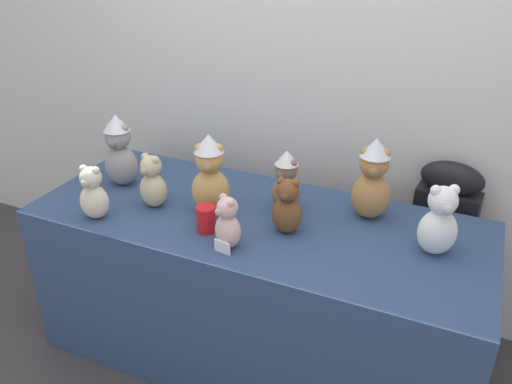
{
  "coord_description": "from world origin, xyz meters",
  "views": [
    {
      "loc": [
        0.78,
        -1.49,
        1.88
      ],
      "look_at": [
        0.0,
        0.25,
        0.88
      ],
      "focal_mm": 36.48,
      "sensor_mm": 36.0,
      "label": 1
    }
  ],
  "objects_px": {
    "teddy_bear_caramel": "(372,180)",
    "teddy_bear_snow": "(439,222)",
    "teddy_bear_chestnut": "(287,207)",
    "party_cup_red": "(206,219)",
    "teddy_bear_honey": "(210,175)",
    "teddy_bear_blush": "(228,223)",
    "display_table": "(256,289)",
    "teddy_bear_sand": "(153,183)",
    "teddy_bear_mocha": "(286,182)",
    "teddy_bear_cream": "(93,194)",
    "instrument_case": "(438,251)",
    "teddy_bear_ash": "(120,151)"
  },
  "relations": [
    {
      "from": "party_cup_red",
      "to": "teddy_bear_chestnut",
      "type": "bearing_deg",
      "value": 22.86
    },
    {
      "from": "teddy_bear_sand",
      "to": "party_cup_red",
      "type": "height_order",
      "value": "teddy_bear_sand"
    },
    {
      "from": "teddy_bear_caramel",
      "to": "teddy_bear_sand",
      "type": "relative_size",
      "value": 1.45
    },
    {
      "from": "instrument_case",
      "to": "teddy_bear_caramel",
      "type": "bearing_deg",
      "value": -126.3
    },
    {
      "from": "teddy_bear_sand",
      "to": "teddy_bear_snow",
      "type": "distance_m",
      "value": 1.18
    },
    {
      "from": "teddy_bear_honey",
      "to": "teddy_bear_chestnut",
      "type": "height_order",
      "value": "teddy_bear_honey"
    },
    {
      "from": "display_table",
      "to": "teddy_bear_sand",
      "type": "bearing_deg",
      "value": -168.38
    },
    {
      "from": "teddy_bear_snow",
      "to": "party_cup_red",
      "type": "relative_size",
      "value": 2.59
    },
    {
      "from": "teddy_bear_cream",
      "to": "teddy_bear_snow",
      "type": "xyz_separation_m",
      "value": [
        1.34,
        0.31,
        0.02
      ]
    },
    {
      "from": "teddy_bear_snow",
      "to": "instrument_case",
      "type": "bearing_deg",
      "value": 61.12
    },
    {
      "from": "teddy_bear_honey",
      "to": "teddy_bear_blush",
      "type": "bearing_deg",
      "value": -70.2
    },
    {
      "from": "teddy_bear_ash",
      "to": "party_cup_red",
      "type": "distance_m",
      "value": 0.61
    },
    {
      "from": "instrument_case",
      "to": "teddy_bear_snow",
      "type": "relative_size",
      "value": 3.3
    },
    {
      "from": "teddy_bear_snow",
      "to": "teddy_bear_honey",
      "type": "bearing_deg",
      "value": 155.8
    },
    {
      "from": "instrument_case",
      "to": "teddy_bear_sand",
      "type": "height_order",
      "value": "teddy_bear_sand"
    },
    {
      "from": "instrument_case",
      "to": "teddy_bear_ash",
      "type": "height_order",
      "value": "teddy_bear_ash"
    },
    {
      "from": "display_table",
      "to": "teddy_bear_sand",
      "type": "distance_m",
      "value": 0.67
    },
    {
      "from": "display_table",
      "to": "teddy_bear_ash",
      "type": "xyz_separation_m",
      "value": [
        -0.71,
        0.03,
        0.55
      ]
    },
    {
      "from": "teddy_bear_honey",
      "to": "teddy_bear_blush",
      "type": "distance_m",
      "value": 0.29
    },
    {
      "from": "teddy_bear_snow",
      "to": "teddy_bear_cream",
      "type": "bearing_deg",
      "value": 164.79
    },
    {
      "from": "teddy_bear_chestnut",
      "to": "teddy_bear_blush",
      "type": "relative_size",
      "value": 1.1
    },
    {
      "from": "teddy_bear_snow",
      "to": "teddy_bear_blush",
      "type": "height_order",
      "value": "teddy_bear_snow"
    },
    {
      "from": "teddy_bear_snow",
      "to": "display_table",
      "type": "bearing_deg",
      "value": 154.41
    },
    {
      "from": "teddy_bear_sand",
      "to": "party_cup_red",
      "type": "relative_size",
      "value": 2.23
    },
    {
      "from": "display_table",
      "to": "teddy_bear_chestnut",
      "type": "distance_m",
      "value": 0.52
    },
    {
      "from": "teddy_bear_honey",
      "to": "party_cup_red",
      "type": "relative_size",
      "value": 3.23
    },
    {
      "from": "teddy_bear_sand",
      "to": "teddy_bear_blush",
      "type": "bearing_deg",
      "value": -9.56
    },
    {
      "from": "teddy_bear_cream",
      "to": "party_cup_red",
      "type": "bearing_deg",
      "value": 3.78
    },
    {
      "from": "display_table",
      "to": "teddy_bear_mocha",
      "type": "height_order",
      "value": "teddy_bear_mocha"
    },
    {
      "from": "teddy_bear_mocha",
      "to": "teddy_bear_blush",
      "type": "xyz_separation_m",
      "value": [
        -0.1,
        -0.35,
        -0.04
      ]
    },
    {
      "from": "teddy_bear_sand",
      "to": "teddy_bear_snow",
      "type": "xyz_separation_m",
      "value": [
        1.17,
        0.13,
        0.02
      ]
    },
    {
      "from": "teddy_bear_sand",
      "to": "teddy_bear_chestnut",
      "type": "distance_m",
      "value": 0.61
    },
    {
      "from": "teddy_bear_honey",
      "to": "teddy_bear_caramel",
      "type": "bearing_deg",
      "value": -1.62
    },
    {
      "from": "instrument_case",
      "to": "teddy_bear_cream",
      "type": "relative_size",
      "value": 3.92
    },
    {
      "from": "teddy_bear_sand",
      "to": "teddy_bear_honey",
      "type": "bearing_deg",
      "value": 22.98
    },
    {
      "from": "teddy_bear_ash",
      "to": "teddy_bear_snow",
      "type": "distance_m",
      "value": 1.43
    },
    {
      "from": "teddy_bear_mocha",
      "to": "teddy_bear_chestnut",
      "type": "bearing_deg",
      "value": -54.74
    },
    {
      "from": "display_table",
      "to": "teddy_bear_ash",
      "type": "bearing_deg",
      "value": 177.84
    },
    {
      "from": "party_cup_red",
      "to": "display_table",
      "type": "bearing_deg",
      "value": 52.59
    },
    {
      "from": "teddy_bear_ash",
      "to": "display_table",
      "type": "bearing_deg",
      "value": -8.91
    },
    {
      "from": "display_table",
      "to": "teddy_bear_honey",
      "type": "distance_m",
      "value": 0.59
    },
    {
      "from": "teddy_bear_cream",
      "to": "party_cup_red",
      "type": "distance_m",
      "value": 0.49
    },
    {
      "from": "teddy_bear_cream",
      "to": "teddy_bear_ash",
      "type": "relative_size",
      "value": 0.69
    },
    {
      "from": "teddy_bear_honey",
      "to": "teddy_bear_caramel",
      "type": "xyz_separation_m",
      "value": [
        0.63,
        0.23,
        0.0
      ]
    },
    {
      "from": "teddy_bear_snow",
      "to": "teddy_bear_blush",
      "type": "bearing_deg",
      "value": 172.65
    },
    {
      "from": "teddy_bear_honey",
      "to": "teddy_bear_chestnut",
      "type": "xyz_separation_m",
      "value": [
        0.36,
        -0.02,
        -0.06
      ]
    },
    {
      "from": "teddy_bear_chestnut",
      "to": "party_cup_red",
      "type": "relative_size",
      "value": 2.19
    },
    {
      "from": "teddy_bear_caramel",
      "to": "teddy_bear_snow",
      "type": "distance_m",
      "value": 0.33
    },
    {
      "from": "teddy_bear_caramel",
      "to": "teddy_bear_ash",
      "type": "relative_size",
      "value": 1.03
    },
    {
      "from": "teddy_bear_mocha",
      "to": "display_table",
      "type": "bearing_deg",
      "value": -120.56
    }
  ]
}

